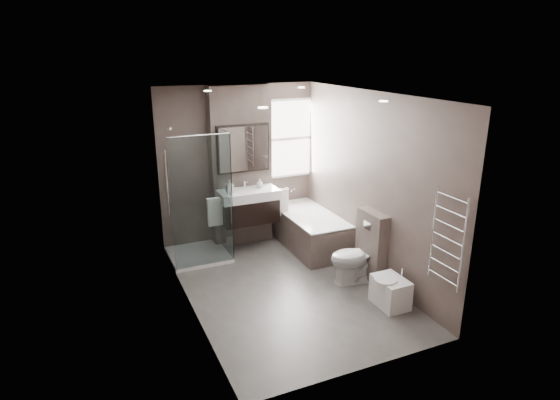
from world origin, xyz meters
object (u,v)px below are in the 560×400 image
bathtub (309,229)px  vanity (249,206)px  bidet (390,291)px  toilet (356,257)px

bathtub → vanity: bearing=160.6°
bidet → bathtub: bearing=92.5°
vanity → bathtub: bearing=-19.4°
bathtub → bidet: bathtub is taller
vanity → toilet: 1.97m
toilet → bidet: 0.75m
bathtub → toilet: toilet is taller
vanity → toilet: vanity is taller
vanity → bathtub: (0.92, -0.33, -0.43)m
toilet → bidet: size_ratio=1.51×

